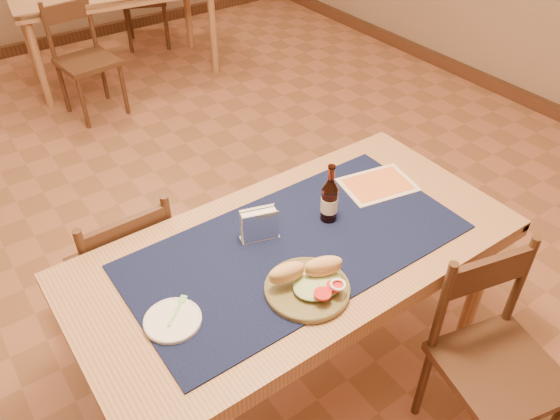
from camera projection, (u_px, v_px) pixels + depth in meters
main_table at (296, 263)px, 1.99m from camera, size 1.60×0.80×0.75m
placemat at (296, 246)px, 1.93m from camera, size 1.20×0.60×0.01m
baseboard at (203, 260)px, 2.88m from camera, size 6.00×7.00×0.10m
chair_main_far at (126, 271)px, 2.28m from camera, size 0.39×0.39×0.84m
chair_main_near at (494, 358)px, 1.94m from camera, size 0.47×0.47×0.84m
chair_back_near at (84, 58)px, 3.98m from camera, size 0.42×0.42×0.83m
sandwich_plate at (309, 283)px, 1.75m from camera, size 0.28×0.28×0.11m
side_plate at (173, 320)px, 1.66m from camera, size 0.18×0.18×0.01m
fork at (178, 308)px, 1.69m from camera, size 0.11×0.09×0.00m
beer_bottle at (329, 200)px, 1.99m from camera, size 0.06×0.06×0.24m
napkin_holder at (259, 225)px, 1.93m from camera, size 0.15×0.09×0.12m
menu_card at (378, 184)px, 2.21m from camera, size 0.32×0.26×0.01m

